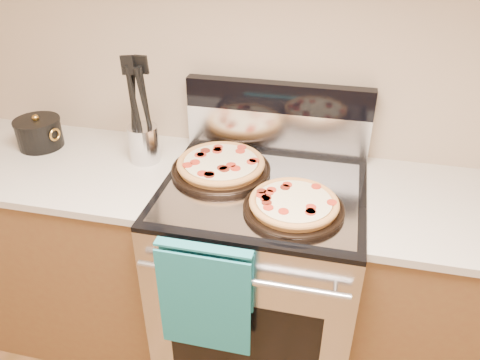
% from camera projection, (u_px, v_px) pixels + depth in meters
% --- Properties ---
extents(wall_back, '(4.00, 0.00, 4.00)m').
position_uv_depth(wall_back, '(282.00, 47.00, 1.82)').
color(wall_back, tan).
rests_on(wall_back, ground).
extents(range_body, '(0.76, 0.68, 0.90)m').
position_uv_depth(range_body, '(260.00, 280.00, 2.00)').
color(range_body, '#B7B7BC').
rests_on(range_body, ground).
extents(oven_window, '(0.56, 0.01, 0.40)m').
position_uv_depth(oven_window, '(243.00, 343.00, 1.72)').
color(oven_window, black).
rests_on(oven_window, range_body).
extents(cooktop, '(0.76, 0.68, 0.02)m').
position_uv_depth(cooktop, '(263.00, 190.00, 1.75)').
color(cooktop, black).
rests_on(cooktop, range_body).
extents(backsplash_lower, '(0.76, 0.06, 0.18)m').
position_uv_depth(backsplash_lower, '(277.00, 131.00, 1.96)').
color(backsplash_lower, silver).
rests_on(backsplash_lower, cooktop).
extents(backsplash_upper, '(0.76, 0.06, 0.12)m').
position_uv_depth(backsplash_upper, '(278.00, 97.00, 1.88)').
color(backsplash_upper, black).
rests_on(backsplash_upper, backsplash_lower).
extents(oven_handle, '(0.70, 0.03, 0.03)m').
position_uv_depth(oven_handle, '(240.00, 280.00, 1.50)').
color(oven_handle, silver).
rests_on(oven_handle, range_body).
extents(dish_towel, '(0.32, 0.05, 0.42)m').
position_uv_depth(dish_towel, '(206.00, 296.00, 1.58)').
color(dish_towel, '#16676F').
rests_on(dish_towel, oven_handle).
extents(foil_sheet, '(0.70, 0.55, 0.01)m').
position_uv_depth(foil_sheet, '(261.00, 191.00, 1.72)').
color(foil_sheet, gray).
rests_on(foil_sheet, cooktop).
extents(cabinet_left, '(1.00, 0.62, 0.88)m').
position_uv_depth(cabinet_left, '(77.00, 248.00, 2.19)').
color(cabinet_left, brown).
rests_on(cabinet_left, ground).
extents(countertop_left, '(1.02, 0.64, 0.03)m').
position_uv_depth(countertop_left, '(57.00, 163.00, 1.96)').
color(countertop_left, '#B7B1A4').
rests_on(countertop_left, cabinet_left).
extents(cabinet_right, '(1.00, 0.62, 0.88)m').
position_uv_depth(cabinet_right, '(479.00, 312.00, 1.86)').
color(cabinet_right, brown).
rests_on(cabinet_right, ground).
extents(pepperoni_pizza_back, '(0.51, 0.51, 0.05)m').
position_uv_depth(pepperoni_pizza_back, '(221.00, 166.00, 1.83)').
color(pepperoni_pizza_back, '#AA6A34').
rests_on(pepperoni_pizza_back, foil_sheet).
extents(pepperoni_pizza_front, '(0.37, 0.37, 0.05)m').
position_uv_depth(pepperoni_pizza_front, '(294.00, 205.00, 1.60)').
color(pepperoni_pizza_front, '#AA6A34').
rests_on(pepperoni_pizza_front, foil_sheet).
extents(utensil_crock, '(0.14, 0.14, 0.15)m').
position_uv_depth(utensil_crock, '(144.00, 144.00, 1.91)').
color(utensil_crock, silver).
rests_on(utensil_crock, countertop_left).
extents(saucepan, '(0.23, 0.23, 0.12)m').
position_uv_depth(saucepan, '(39.00, 134.00, 2.03)').
color(saucepan, black).
rests_on(saucepan, countertop_left).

